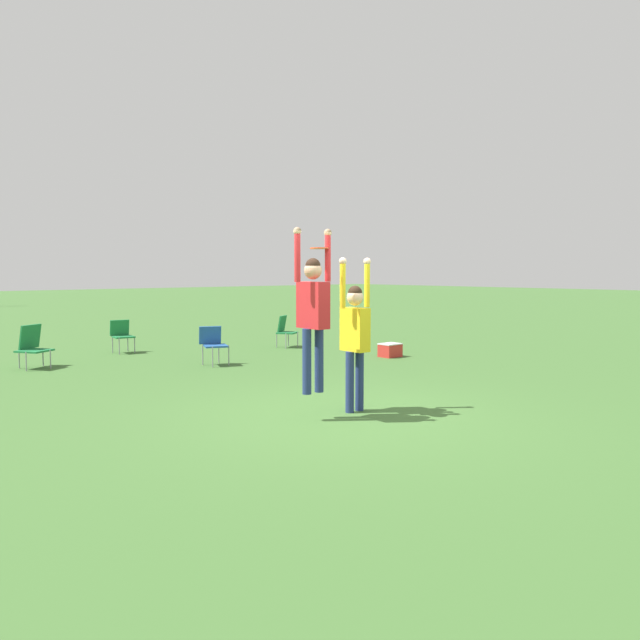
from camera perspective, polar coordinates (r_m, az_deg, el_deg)
The scene contains 9 objects.
ground_plane at distance 8.64m, azimuth 2.09°, elevation -8.77°, with size 120.00×120.00×0.00m, color #3D662D.
person_jumping at distance 8.23m, azimuth -0.65°, elevation 1.31°, with size 0.63×0.49×2.19m.
person_defending at distance 8.74m, azimuth 3.21°, elevation -0.94°, with size 0.58×0.43×2.17m.
frisbee at distance 8.35m, azimuth -0.06°, elevation 6.58°, with size 0.25×0.25×0.02m.
camping_chair_0 at distance 15.84m, azimuth -17.67°, elevation -1.17°, with size 0.51×0.55×0.79m.
camping_chair_1 at distance 16.22m, azimuth -3.23°, elevation -0.83°, with size 0.63×0.69×0.82m.
camping_chair_2 at distance 13.34m, azimuth -9.73°, elevation -1.99°, with size 0.61×0.65×0.81m.
camping_chair_3 at distance 14.02m, azimuth -24.80°, elevation -2.05°, with size 0.75×0.83×0.88m.
cooler_box at distance 14.50m, azimuth 6.43°, elevation -2.75°, with size 0.47×0.37×0.31m.
Camera 1 is at (-5.78, -6.10, 1.99)m, focal length 35.00 mm.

